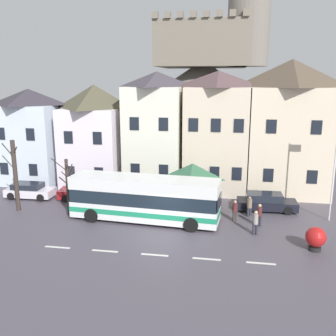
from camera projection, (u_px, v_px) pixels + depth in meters
ground_plane at (162, 239)px, 24.14m from camera, size 40.00×60.00×0.07m
townhouse_00 at (32, 136)px, 36.87m from camera, size 5.83×5.55×9.01m
townhouse_01 at (96, 135)px, 36.18m from camera, size 5.36×6.42×9.41m
townhouse_02 at (157, 130)px, 35.36m from camera, size 5.03×7.04×10.58m
townhouse_03 at (217, 132)px, 33.58m from camera, size 5.54×5.26×10.62m
townhouse_04 at (288, 128)px, 32.85m from camera, size 6.88×6.08×11.55m
hilltop_castle at (203, 102)px, 54.14m from camera, size 38.47×38.47×21.17m
transit_bus at (145, 199)px, 26.72m from camera, size 10.74×3.25×3.20m
bus_shelter at (193, 171)px, 29.00m from camera, size 3.60×3.60×3.62m
parked_car_00 at (30, 191)px, 32.23m from camera, size 4.04×1.91×1.28m
parked_car_01 at (266, 202)px, 29.11m from camera, size 4.57×2.01×1.36m
parked_car_02 at (86, 191)px, 31.82m from camera, size 4.45×2.35×1.44m
pedestrian_00 at (235, 210)px, 26.84m from camera, size 0.35×0.35×1.55m
pedestrian_01 at (249, 206)px, 27.82m from camera, size 0.36×0.36×1.52m
pedestrian_02 at (259, 214)px, 25.84m from camera, size 0.36×0.33×1.63m
pedestrian_03 at (256, 222)px, 24.48m from camera, size 0.37×0.30×1.64m
public_bench at (212, 197)px, 31.04m from camera, size 1.44×0.48×0.87m
flagpole at (336, 158)px, 26.12m from camera, size 0.95×0.10×7.97m
harbour_buoy at (316, 238)px, 22.24m from camera, size 1.20×1.20×1.45m
bare_tree_00 at (68, 185)px, 28.00m from camera, size 2.17×1.93×4.23m
bare_tree_01 at (15, 175)px, 28.62m from camera, size 1.23×1.16×5.49m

